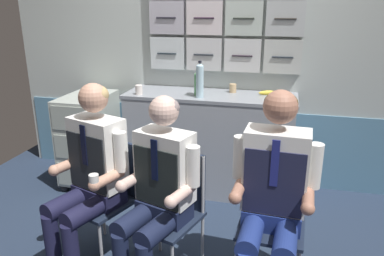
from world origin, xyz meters
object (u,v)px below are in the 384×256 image
Objects in this scene: folding_chair_left at (109,186)px; crew_member_near_trolley at (273,190)px; folding_chair_center at (173,200)px; crew_member_left at (90,170)px; service_trolley at (89,137)px; folding_chair_near_trolley at (274,207)px; water_bottle_short at (200,80)px; espresso_cup_small at (139,90)px; snack_banana at (268,93)px; crew_member_center at (158,188)px.

crew_member_near_trolley reaches higher than folding_chair_left.
crew_member_left is at bearing -173.53° from folding_chair_center.
crew_member_left is at bearing -60.57° from service_trolley.
water_bottle_short reaches higher than folding_chair_near_trolley.
folding_chair_center is at bearing -58.90° from espresso_cup_small.
folding_chair_left is at bearing 70.41° from crew_member_left.
water_bottle_short reaches higher than crew_member_left.
espresso_cup_small is at bearing 97.56° from folding_chair_left.
crew_member_near_trolley is at bearing -8.50° from folding_chair_left.
snack_banana is (0.52, 1.30, 0.46)m from folding_chair_center.
folding_chair_left is 0.51m from folding_chair_center.
crew_member_near_trolley is at bearing -41.51° from espresso_cup_small.
espresso_cup_small is at bearing 121.10° from folding_chair_center.
service_trolley is at bearing 151.61° from folding_chair_near_trolley.
service_trolley is 1.79m from snack_banana.
crew_member_left reaches higher than snack_banana.
espresso_cup_small is 0.50× the size of snack_banana.
folding_chair_center is 0.65m from folding_chair_near_trolley.
folding_chair_near_trolley is 1.67m from espresso_cup_small.
crew_member_near_trolley is at bearing -58.44° from water_bottle_short.
crew_member_left reaches higher than crew_member_center.
water_bottle_short is (0.44, 0.97, 0.60)m from folding_chair_left.
folding_chair_near_trolley is at bearing -54.19° from water_bottle_short.
folding_chair_left and folding_chair_near_trolley have the same top height.
crew_member_left is 0.98× the size of crew_member_near_trolley.
folding_chair_near_trolley is 0.26m from crew_member_near_trolley.
crew_member_near_trolley reaches higher than espresso_cup_small.
crew_member_near_trolley is 1.71m from espresso_cup_small.
service_trolley is at bearing 176.80° from espresso_cup_small.
service_trolley is 1.68m from crew_member_center.
folding_chair_center is 1.48m from snack_banana.
folding_chair_near_trolley is at bearing 18.02° from crew_member_center.
folding_chair_center is 1.00× the size of folding_chair_near_trolley.
folding_chair_near_trolley is at bearing 86.57° from crew_member_near_trolley.
water_bottle_short is at bearing -156.78° from snack_banana.
folding_chair_near_trolley is (1.20, 0.14, -0.19)m from crew_member_left.
folding_chair_near_trolley is at bearing -0.68° from folding_chair_left.
folding_chair_near_trolley is 9.60× the size of espresso_cup_small.
espresso_cup_small is at bearing -177.84° from water_bottle_short.
crew_member_near_trolley is (1.14, -0.17, 0.20)m from folding_chair_left.
service_trolley is 0.73× the size of crew_member_center.
folding_chair_near_trolley is (0.70, 0.23, -0.16)m from crew_member_center.
crew_member_left reaches higher than folding_chair_near_trolley.
service_trolley is at bearing 147.84° from crew_member_near_trolley.
crew_member_center is (-0.05, -0.15, 0.16)m from folding_chair_center.
crew_member_left is at bearing -109.59° from folding_chair_left.
crew_member_near_trolley is (0.64, -0.08, 0.20)m from folding_chair_center.
water_bottle_short is 3.72× the size of espresso_cup_small.
service_trolley is 2.81× the size of water_bottle_short.
crew_member_near_trolley is at bearing -84.99° from snack_banana.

